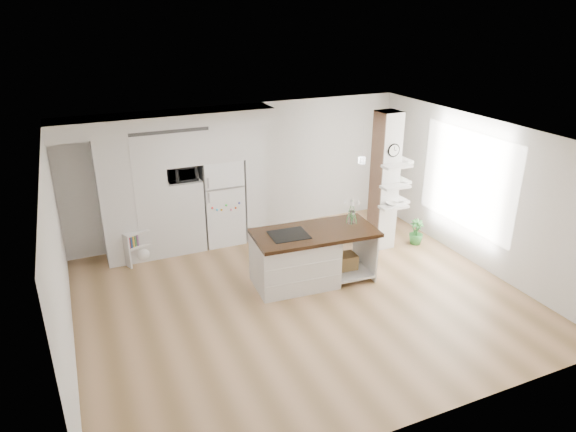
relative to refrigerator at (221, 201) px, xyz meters
name	(u,v)px	position (x,y,z in m)	size (l,w,h in m)	color
floor	(302,298)	(0.53, -2.68, -0.88)	(7.00, 6.00, 0.01)	tan
room	(303,193)	(0.53, -2.68, 0.98)	(7.04, 6.04, 2.72)	white
cabinet_wall	(172,176)	(-0.92, -0.01, 0.63)	(4.00, 0.71, 2.70)	silver
refrigerator	(221,201)	(0.00, 0.00, 0.00)	(0.78, 0.69, 1.75)	white
column	(390,182)	(2.90, -1.55, 0.48)	(0.69, 0.90, 2.70)	silver
window	(467,180)	(4.00, -2.38, 0.62)	(2.40, 2.40, 0.00)	white
pendant_light	(393,160)	(2.23, -2.53, 1.24)	(0.12, 0.12, 0.10)	white
kitchen_island	(301,257)	(0.74, -2.20, -0.38)	(2.16, 1.13, 1.51)	silver
bookshelf	(139,247)	(-1.70, -0.25, -0.59)	(0.63, 0.50, 0.65)	silver
floor_plant_a	(416,233)	(3.52, -1.69, -0.65)	(0.25, 0.20, 0.45)	#327F35
floor_plant_b	(416,232)	(3.52, -1.70, -0.62)	(0.29, 0.29, 0.51)	#327F35
microwave	(182,173)	(-0.75, -0.06, 0.69)	(0.54, 0.37, 0.30)	#2D2D2D
shelf_plant	(397,169)	(3.15, -1.38, 0.65)	(0.27, 0.23, 0.30)	#327F35
decor_bowl	(392,204)	(2.82, -1.78, 0.13)	(0.22, 0.22, 0.05)	white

